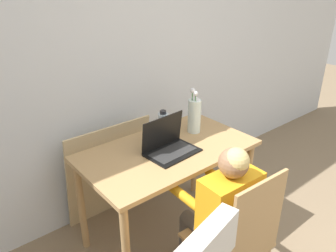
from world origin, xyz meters
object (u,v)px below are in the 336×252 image
water_bottle (163,127)px  flower_vase (194,114)px  chair_occupied (237,240)px  laptop (168,144)px  person_seated (223,206)px

water_bottle → flower_vase: bearing=-4.8°
flower_vase → water_bottle: size_ratio=1.49×
chair_occupied → water_bottle: 0.88m
flower_vase → water_bottle: flower_vase is taller
laptop → water_bottle: bearing=60.9°
laptop → water_bottle: same height
person_seated → flower_vase: bearing=-117.9°
person_seated → water_bottle: (0.10, 0.66, 0.23)m
person_seated → laptop: person_seated is taller
chair_occupied → flower_vase: size_ratio=2.68×
flower_vase → person_seated: bearing=-120.4°
water_bottle → laptop: bearing=-115.1°
chair_occupied → flower_vase: bearing=-114.0°
chair_occupied → flower_vase: flower_vase is taller
chair_occupied → laptop: bearing=-90.9°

